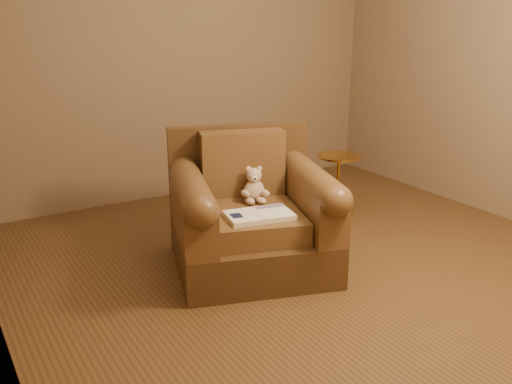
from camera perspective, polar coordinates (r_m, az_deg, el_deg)
floor at (r=4.07m, az=5.47°, el=-7.20°), size 4.00×4.00×0.00m
room at (r=3.69m, az=6.28°, el=17.68°), size 4.02×4.02×2.71m
armchair at (r=3.92m, az=-0.54°, el=-2.49°), size 1.27×1.24×0.92m
teddy_bear at (r=3.95m, az=-0.16°, el=0.41°), size 0.18×0.21×0.25m
guidebook at (r=3.66m, az=0.32°, el=-2.33°), size 0.46×0.33×0.03m
side_table at (r=5.01m, az=8.18°, el=0.98°), size 0.37×0.37×0.52m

